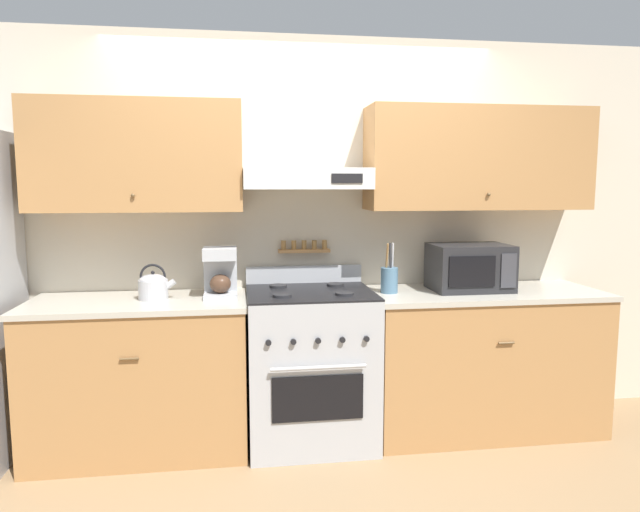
% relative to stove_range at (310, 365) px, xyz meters
% --- Properties ---
extents(ground_plane, '(16.00, 16.00, 0.00)m').
position_rel_stove_range_xyz_m(ground_plane, '(0.00, -0.32, -0.48)').
color(ground_plane, '#937551').
extents(wall_back, '(5.20, 0.46, 2.55)m').
position_rel_stove_range_xyz_m(wall_back, '(0.05, 0.30, 0.98)').
color(wall_back, beige).
rests_on(wall_back, ground_plane).
extents(counter_left, '(1.27, 0.67, 0.92)m').
position_rel_stove_range_xyz_m(counter_left, '(-1.02, 0.02, -0.02)').
color(counter_left, '#AD7A47').
rests_on(counter_left, ground_plane).
extents(counter_right, '(1.49, 0.67, 0.92)m').
position_rel_stove_range_xyz_m(counter_right, '(1.13, 0.02, -0.02)').
color(counter_right, '#AD7A47').
rests_on(counter_right, ground_plane).
extents(stove_range, '(0.77, 0.71, 1.06)m').
position_rel_stove_range_xyz_m(stove_range, '(0.00, 0.00, 0.00)').
color(stove_range, '#ADAFB5').
rests_on(stove_range, ground_plane).
extents(tea_kettle, '(0.22, 0.17, 0.21)m').
position_rel_stove_range_xyz_m(tea_kettle, '(-0.93, 0.03, 0.52)').
color(tea_kettle, '#B7B7BC').
rests_on(tea_kettle, counter_left).
extents(coffee_maker, '(0.20, 0.21, 0.30)m').
position_rel_stove_range_xyz_m(coffee_maker, '(-0.54, 0.05, 0.59)').
color(coffee_maker, '#ADAFB5').
rests_on(coffee_maker, counter_left).
extents(microwave, '(0.49, 0.36, 0.30)m').
position_rel_stove_range_xyz_m(microwave, '(1.04, 0.05, 0.59)').
color(microwave, '#232326').
rests_on(microwave, counter_right).
extents(utensil_crock, '(0.11, 0.11, 0.31)m').
position_rel_stove_range_xyz_m(utensil_crock, '(0.51, 0.03, 0.53)').
color(utensil_crock, slate).
rests_on(utensil_crock, counter_right).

